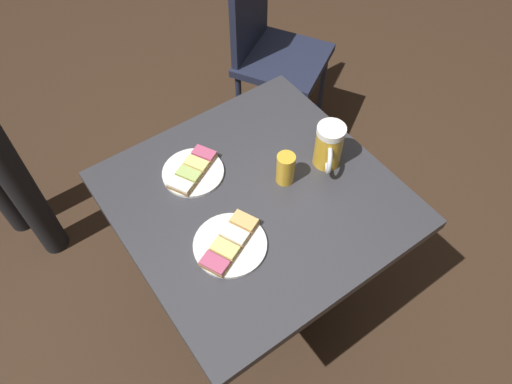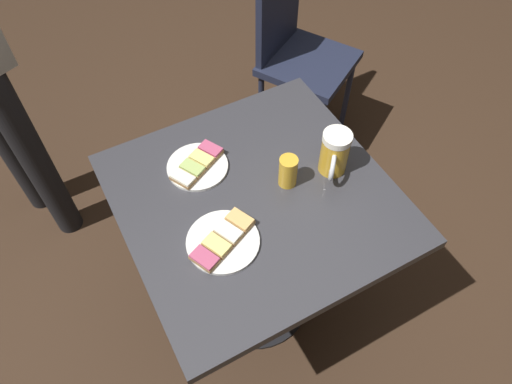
{
  "view_description": "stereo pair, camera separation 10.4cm",
  "coord_description": "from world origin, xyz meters",
  "px_view_note": "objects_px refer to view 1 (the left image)",
  "views": [
    {
      "loc": [
        -0.5,
        -0.7,
        1.91
      ],
      "look_at": [
        0.0,
        0.0,
        0.76
      ],
      "focal_mm": 33.76,
      "sensor_mm": 36.0,
      "label": 1
    },
    {
      "loc": [
        -0.41,
        -0.75,
        1.91
      ],
      "look_at": [
        0.0,
        0.0,
        0.76
      ],
      "focal_mm": 33.76,
      "sensor_mm": 36.0,
      "label": 2
    }
  ],
  "objects_px": {
    "beer_mug": "(329,146)",
    "plate_far": "(230,244)",
    "plate_near": "(193,171)",
    "beer_glass_small": "(285,168)",
    "cafe_chair": "(270,44)"
  },
  "relations": [
    {
      "from": "plate_near",
      "to": "beer_glass_small",
      "type": "relative_size",
      "value": 1.85
    },
    {
      "from": "beer_mug",
      "to": "cafe_chair",
      "type": "height_order",
      "value": "cafe_chair"
    },
    {
      "from": "plate_far",
      "to": "cafe_chair",
      "type": "relative_size",
      "value": 0.23
    },
    {
      "from": "plate_far",
      "to": "beer_glass_small",
      "type": "xyz_separation_m",
      "value": [
        0.27,
        0.1,
        0.04
      ]
    },
    {
      "from": "beer_mug",
      "to": "cafe_chair",
      "type": "xyz_separation_m",
      "value": [
        0.37,
        0.79,
        -0.26
      ]
    },
    {
      "from": "cafe_chair",
      "to": "beer_mug",
      "type": "bearing_deg",
      "value": 34.15
    },
    {
      "from": "plate_near",
      "to": "beer_mug",
      "type": "bearing_deg",
      "value": -29.4
    },
    {
      "from": "beer_glass_small",
      "to": "beer_mug",
      "type": "bearing_deg",
      "value": -9.96
    },
    {
      "from": "beer_mug",
      "to": "cafe_chair",
      "type": "distance_m",
      "value": 0.92
    },
    {
      "from": "plate_near",
      "to": "plate_far",
      "type": "bearing_deg",
      "value": -100.05
    },
    {
      "from": "plate_far",
      "to": "beer_glass_small",
      "type": "bearing_deg",
      "value": 20.92
    },
    {
      "from": "beer_mug",
      "to": "plate_far",
      "type": "bearing_deg",
      "value": -169.64
    },
    {
      "from": "plate_near",
      "to": "cafe_chair",
      "type": "height_order",
      "value": "cafe_chair"
    },
    {
      "from": "beer_glass_small",
      "to": "cafe_chair",
      "type": "height_order",
      "value": "cafe_chair"
    },
    {
      "from": "plate_near",
      "to": "plate_far",
      "type": "relative_size",
      "value": 0.91
    }
  ]
}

